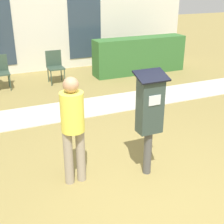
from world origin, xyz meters
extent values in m
plane|color=olive|center=(0.00, 0.00, 0.00)|extent=(40.00, 40.00, 0.00)
cube|color=beige|center=(0.00, 3.32, 0.01)|extent=(12.00, 1.10, 0.02)
cube|color=silver|center=(0.00, 6.99, 1.60)|extent=(10.00, 0.24, 3.20)
cube|color=#2D3D4C|center=(1.40, 6.86, 1.30)|extent=(1.10, 0.02, 2.00)
cylinder|color=#4C4C4C|center=(0.17, 0.48, 0.35)|extent=(0.12, 0.12, 0.70)
cube|color=#2D3D38|center=(0.17, 0.48, 1.10)|extent=(0.34, 0.22, 0.80)
cube|color=silver|center=(0.17, 0.36, 1.22)|extent=(0.18, 0.01, 0.14)
cube|color=black|center=(0.17, 0.48, 1.53)|extent=(0.44, 0.31, 0.12)
cylinder|color=gray|center=(-0.98, 0.70, 0.41)|extent=(0.13, 0.13, 0.82)
cylinder|color=gray|center=(-0.80, 0.70, 0.41)|extent=(0.13, 0.13, 0.82)
cylinder|color=#EADB4C|center=(-0.89, 0.70, 1.09)|extent=(0.32, 0.32, 0.55)
sphere|color=tan|center=(-0.89, 0.70, 1.48)|extent=(0.21, 0.21, 0.21)
cylinder|color=#334738|center=(-1.26, 5.26, 0.21)|extent=(0.03, 0.03, 0.42)
cylinder|color=#334738|center=(-1.26, 5.64, 0.21)|extent=(0.03, 0.03, 0.42)
cube|color=#334738|center=(-1.45, 5.45, 0.44)|extent=(0.44, 0.44, 0.04)
cylinder|color=#334738|center=(-0.17, 5.23, 0.21)|extent=(0.03, 0.03, 0.42)
cylinder|color=#334738|center=(0.21, 5.23, 0.21)|extent=(0.03, 0.03, 0.42)
cylinder|color=#334738|center=(-0.17, 5.61, 0.21)|extent=(0.03, 0.03, 0.42)
cylinder|color=#334738|center=(0.21, 5.61, 0.21)|extent=(0.03, 0.03, 0.42)
cube|color=#334738|center=(0.02, 5.42, 0.44)|extent=(0.44, 0.44, 0.04)
cube|color=#334738|center=(0.02, 5.62, 0.68)|extent=(0.44, 0.04, 0.44)
cube|color=#33662D|center=(2.68, 5.46, 0.55)|extent=(2.93, 0.60, 1.10)
camera|label=1|loc=(-1.93, -3.01, 2.72)|focal=50.00mm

